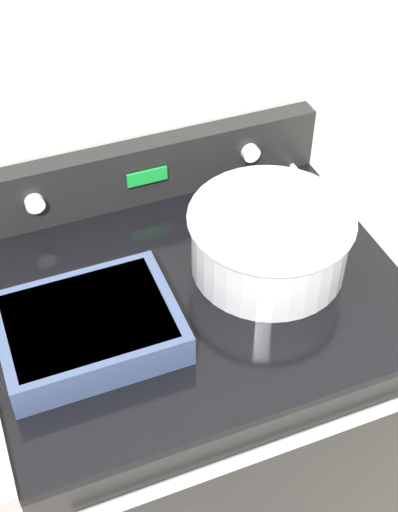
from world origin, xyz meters
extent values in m
cube|color=silver|center=(0.00, 0.68, 1.25)|extent=(8.00, 0.05, 2.50)
cube|color=black|center=(0.00, 0.32, 0.45)|extent=(0.81, 0.65, 0.90)
cube|color=black|center=(0.00, 0.32, 0.90)|extent=(0.81, 0.65, 0.02)
cylinder|color=silver|center=(0.00, -0.02, 0.84)|extent=(0.66, 0.02, 0.02)
cube|color=black|center=(0.00, 0.62, 0.98)|extent=(0.81, 0.05, 0.14)
cylinder|color=white|center=(-0.24, 0.59, 0.99)|extent=(0.04, 0.02, 0.04)
cylinder|color=white|center=(0.24, 0.59, 0.99)|extent=(0.04, 0.02, 0.04)
cube|color=green|center=(0.00, 0.59, 0.99)|extent=(0.09, 0.01, 0.03)
cylinder|color=silver|center=(0.16, 0.32, 0.98)|extent=(0.31, 0.31, 0.13)
torus|color=silver|center=(0.16, 0.32, 1.04)|extent=(0.32, 0.32, 0.01)
cylinder|color=beige|center=(0.16, 0.32, 1.03)|extent=(0.28, 0.28, 0.02)
cube|color=#38476B|center=(-0.22, 0.26, 0.95)|extent=(0.32, 0.24, 0.07)
cube|color=tan|center=(-0.22, 0.26, 0.96)|extent=(0.28, 0.21, 0.04)
cylinder|color=#B7B7B7|center=(0.36, 0.55, 0.92)|extent=(0.01, 0.28, 0.01)
sphere|color=#B7B7B7|center=(0.36, 0.41, 0.94)|extent=(0.06, 0.06, 0.06)
camera|label=1|loc=(-0.34, -0.58, 1.91)|focal=50.00mm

